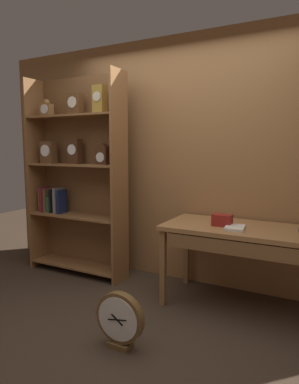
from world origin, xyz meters
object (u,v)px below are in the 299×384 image
object	(u,v)px
workbench	(248,237)
round_clock_large	(120,320)
bookshelf	(75,175)
open_repair_manual	(235,228)
toolbox_small	(222,220)

from	to	relation	value
workbench	round_clock_large	world-z (taller)	workbench
bookshelf	workbench	world-z (taller)	bookshelf
open_repair_manual	round_clock_large	world-z (taller)	open_repair_manual
workbench	open_repair_manual	xyz separation A→B (m)	(-0.09, -0.09, 0.09)
bookshelf	toolbox_small	bearing A→B (deg)	-2.52
toolbox_small	open_repair_manual	bearing A→B (deg)	-28.60
bookshelf	open_repair_manual	world-z (taller)	bookshelf
bookshelf	open_repair_manual	xyz separation A→B (m)	(1.87, -0.15, -0.38)
toolbox_small	open_repair_manual	distance (m)	0.16
round_clock_large	bookshelf	bearing A→B (deg)	139.90
round_clock_large	open_repair_manual	bearing A→B (deg)	58.27
workbench	round_clock_large	size ratio (longest dim) A/B	3.59
open_repair_manual	round_clock_large	xyz separation A→B (m)	(-0.58, -0.94, -0.54)
workbench	open_repair_manual	distance (m)	0.16
open_repair_manual	round_clock_large	bearing A→B (deg)	-129.47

